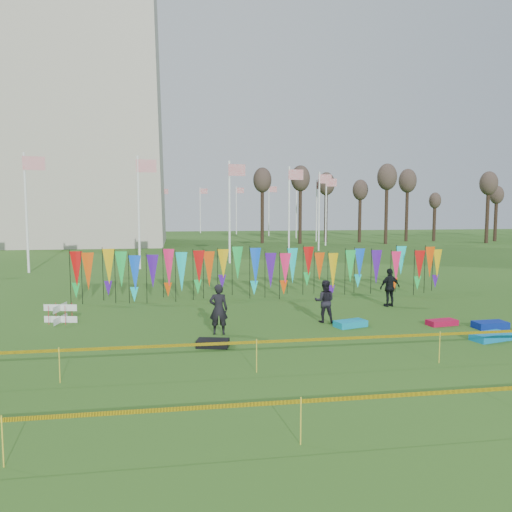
{
  "coord_description": "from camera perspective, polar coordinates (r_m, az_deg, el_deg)",
  "views": [
    {
      "loc": [
        -4.12,
        -15.31,
        4.32
      ],
      "look_at": [
        -0.73,
        6.0,
        2.26
      ],
      "focal_mm": 35.0,
      "sensor_mm": 36.0,
      "label": 1
    }
  ],
  "objects": [
    {
      "name": "ground",
      "position": [
        16.43,
        5.89,
        -9.81
      ],
      "size": [
        160.0,
        160.0,
        0.0
      ],
      "primitive_type": "plane",
      "color": "#254D15",
      "rests_on": "ground"
    },
    {
      "name": "flagpole_ring",
      "position": [
        64.08,
        -18.0,
        4.91
      ],
      "size": [
        57.4,
        56.16,
        8.0
      ],
      "color": "white",
      "rests_on": "ground"
    },
    {
      "name": "banner_row",
      "position": [
        24.37,
        1.41,
        -1.4
      ],
      "size": [
        18.64,
        0.64,
        2.29
      ],
      "color": "black",
      "rests_on": "ground"
    },
    {
      "name": "caution_tape_near",
      "position": [
        13.71,
        7.91,
        -9.56
      ],
      "size": [
        26.0,
        0.02,
        0.9
      ],
      "color": "#EBBD04",
      "rests_on": "ground"
    },
    {
      "name": "caution_tape_far",
      "position": [
        10.04,
        15.02,
        -15.4
      ],
      "size": [
        26.0,
        0.02,
        0.9
      ],
      "color": "#EBBD04",
      "rests_on": "ground"
    },
    {
      "name": "tree_line",
      "position": [
        69.47,
        22.43,
        6.58
      ],
      "size": [
        53.92,
        1.92,
        7.84
      ],
      "color": "#39281C",
      "rests_on": "ground"
    },
    {
      "name": "box_kite",
      "position": [
        20.37,
        -21.45,
        -6.14
      ],
      "size": [
        0.65,
        0.65,
        0.72
      ],
      "rotation": [
        0.0,
        0.0,
        -0.19
      ],
      "color": "red",
      "rests_on": "ground"
    },
    {
      "name": "person_left",
      "position": [
        17.23,
        -4.31,
        -6.09
      ],
      "size": [
        0.69,
        0.54,
        1.75
      ],
      "primitive_type": "imported",
      "rotation": [
        0.0,
        0.0,
        3.01
      ],
      "color": "black",
      "rests_on": "ground"
    },
    {
      "name": "person_mid",
      "position": [
        19.18,
        7.86,
        -5.15
      ],
      "size": [
        0.89,
        0.69,
        1.61
      ],
      "primitive_type": "imported",
      "rotation": [
        0.0,
        0.0,
        2.86
      ],
      "color": "black",
      "rests_on": "ground"
    },
    {
      "name": "person_right",
      "position": [
        22.79,
        15.05,
        -3.49
      ],
      "size": [
        1.08,
        0.75,
        1.69
      ],
      "primitive_type": "imported",
      "rotation": [
        0.0,
        0.0,
        3.34
      ],
      "color": "black",
      "rests_on": "ground"
    },
    {
      "name": "kite_bag_turquoise",
      "position": [
        18.74,
        10.74,
        -7.6
      ],
      "size": [
        1.27,
        0.89,
        0.23
      ],
      "primitive_type": "cube",
      "rotation": [
        0.0,
        0.0,
        0.29
      ],
      "color": "#0D99C5",
      "rests_on": "ground"
    },
    {
      "name": "kite_bag_blue",
      "position": [
        20.07,
        25.2,
        -7.14
      ],
      "size": [
        1.19,
        0.66,
        0.25
      ],
      "primitive_type": "cube",
      "rotation": [
        0.0,
        0.0,
        0.04
      ],
      "color": "#092397",
      "rests_on": "ground"
    },
    {
      "name": "kite_bag_red",
      "position": [
        19.9,
        20.48,
        -7.13
      ],
      "size": [
        1.18,
        0.68,
        0.2
      ],
      "primitive_type": "cube",
      "rotation": [
        0.0,
        0.0,
        0.16
      ],
      "color": "#B80C37",
      "rests_on": "ground"
    },
    {
      "name": "kite_bag_black",
      "position": [
        15.9,
        -4.95,
        -9.9
      ],
      "size": [
        1.1,
        0.79,
        0.23
      ],
      "primitive_type": "cube",
      "rotation": [
        0.0,
        0.0,
        -0.23
      ],
      "color": "black",
      "rests_on": "ground"
    },
    {
      "name": "kite_bag_teal",
      "position": [
        18.3,
        25.22,
        -8.32
      ],
      "size": [
        1.4,
        0.92,
        0.25
      ],
      "primitive_type": "cube",
      "rotation": [
        0.0,
        0.0,
        0.25
      ],
      "color": "#0D80C3",
      "rests_on": "ground"
    }
  ]
}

